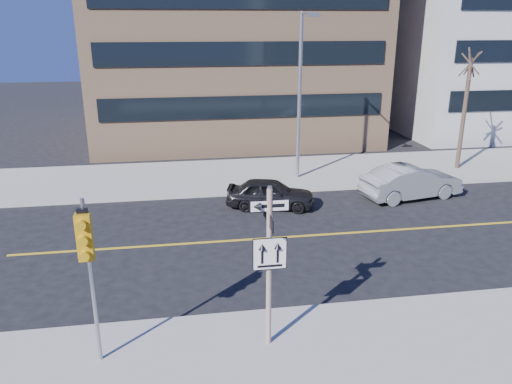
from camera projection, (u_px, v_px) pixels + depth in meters
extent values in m
plane|color=black|center=(253.00, 296.00, 14.69)|extent=(120.00, 120.00, 0.00)
cylinder|color=beige|center=(269.00, 270.00, 11.67)|extent=(0.13, 0.13, 4.00)
cylinder|color=gray|center=(270.00, 187.00, 11.01)|extent=(0.10, 0.10, 0.06)
cube|color=black|center=(270.00, 206.00, 11.15)|extent=(0.92, 0.03, 0.30)
cube|color=black|center=(269.00, 220.00, 11.26)|extent=(0.03, 0.92, 0.30)
cube|color=white|center=(270.00, 254.00, 11.44)|extent=(0.80, 0.03, 0.80)
cylinder|color=gray|center=(92.00, 283.00, 11.07)|extent=(0.09, 0.09, 4.00)
cube|color=#CB9413|center=(85.00, 237.00, 10.49)|extent=(0.32, 0.22, 1.05)
sphere|color=#8C0705|center=(82.00, 224.00, 10.27)|extent=(0.17, 0.17, 0.17)
sphere|color=black|center=(84.00, 240.00, 10.38)|extent=(0.17, 0.17, 0.17)
sphere|color=black|center=(85.00, 255.00, 10.49)|extent=(0.17, 0.17, 0.17)
imported|color=black|center=(270.00, 193.00, 21.53)|extent=(2.41, 4.03, 1.28)
imported|color=gray|center=(411.00, 182.00, 22.70)|extent=(2.45, 4.86, 1.53)
cylinder|color=gray|center=(299.00, 98.00, 24.24)|extent=(0.18, 0.18, 8.00)
cylinder|color=gray|center=(307.00, 13.00, 22.06)|extent=(0.10, 2.20, 0.10)
cube|color=gray|center=(313.00, 15.00, 21.15)|extent=(0.55, 0.30, 0.16)
cylinder|color=#34261F|center=(464.00, 115.00, 26.23)|extent=(0.22, 0.22, 5.80)
cube|color=tan|center=(227.00, 3.00, 35.47)|extent=(18.00, 18.00, 18.00)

